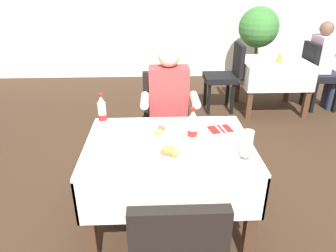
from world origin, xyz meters
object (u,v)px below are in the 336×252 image
(background_chair_right, at_px, (318,72))
(background_dining_table, at_px, (272,73))
(seated_diner_far, at_px, (169,107))
(cola_bottle_primary, at_px, (102,113))
(cola_bottle_secondary, at_px, (193,129))
(napkin_cutlery_set, at_px, (220,129))
(potted_plant_corner, at_px, (258,32))
(beer_glass_left, at_px, (247,144))
(background_chair_left, at_px, (226,73))
(background_patron, at_px, (324,61))
(plate_far_diner, at_px, (159,132))
(background_table_tumbler, at_px, (280,58))
(main_dining_table, at_px, (169,162))
(plate_near_camera, at_px, (170,154))
(chair_far_diner_seat, at_px, (165,118))

(background_chair_right, bearing_deg, background_dining_table, 180.00)
(seated_diner_far, relative_size, background_dining_table, 1.37)
(cola_bottle_primary, relative_size, cola_bottle_secondary, 1.02)
(cola_bottle_secondary, distance_m, napkin_cutlery_set, 0.35)
(cola_bottle_primary, xyz_separation_m, potted_plant_corner, (2.17, 3.19, 0.09))
(beer_glass_left, distance_m, background_dining_table, 2.85)
(background_chair_left, distance_m, background_patron, 1.39)
(plate_far_diner, bearing_deg, background_table_tumbler, 51.17)
(main_dining_table, bearing_deg, cola_bottle_primary, 152.92)
(seated_diner_far, height_order, cola_bottle_secondary, seated_diner_far)
(beer_glass_left, relative_size, background_dining_table, 0.22)
(background_chair_right, bearing_deg, potted_plant_corner, 118.35)
(plate_far_diner, bearing_deg, main_dining_table, -63.24)
(seated_diner_far, height_order, potted_plant_corner, potted_plant_corner)
(main_dining_table, distance_m, background_table_tumbler, 2.76)
(napkin_cutlery_set, relative_size, background_table_tumbler, 1.78)
(main_dining_table, relative_size, background_chair_right, 1.21)
(background_chair_left, bearing_deg, seated_diner_far, -118.74)
(background_chair_right, height_order, background_table_tumbler, background_chair_right)
(plate_near_camera, bearing_deg, background_chair_right, 48.34)
(background_chair_left, xyz_separation_m, potted_plant_corner, (0.74, 1.09, 0.39))
(beer_glass_left, bearing_deg, potted_plant_corner, 72.15)
(background_dining_table, relative_size, background_table_tumbler, 8.34)
(seated_diner_far, xyz_separation_m, cola_bottle_primary, (-0.53, -0.47, 0.15))
(plate_far_diner, height_order, potted_plant_corner, potted_plant_corner)
(plate_near_camera, xyz_separation_m, cola_bottle_primary, (-0.49, 0.45, 0.10))
(beer_glass_left, xyz_separation_m, background_dining_table, (1.11, 2.61, -0.30))
(main_dining_table, height_order, potted_plant_corner, potted_plant_corner)
(plate_far_diner, xyz_separation_m, cola_bottle_secondary, (0.23, -0.17, 0.11))
(plate_far_diner, height_order, beer_glass_left, beer_glass_left)
(main_dining_table, xyz_separation_m, napkin_cutlery_set, (0.41, 0.19, 0.17))
(main_dining_table, bearing_deg, chair_far_diner_seat, 90.00)
(background_chair_right, relative_size, potted_plant_corner, 0.71)
(background_dining_table, bearing_deg, chair_far_diner_seat, -136.41)
(chair_far_diner_seat, height_order, background_dining_table, chair_far_diner_seat)
(cola_bottle_primary, distance_m, background_chair_left, 2.55)
(main_dining_table, relative_size, background_chair_left, 1.21)
(chair_far_diner_seat, xyz_separation_m, potted_plant_corner, (1.67, 2.61, 0.39))
(napkin_cutlery_set, distance_m, background_table_tumbler, 2.37)
(cola_bottle_secondary, bearing_deg, beer_glass_left, -34.95)
(potted_plant_corner, bearing_deg, beer_glass_left, -107.85)
(chair_far_diner_seat, distance_m, plate_far_diner, 0.72)
(background_dining_table, relative_size, background_chair_left, 0.95)
(cola_bottle_secondary, bearing_deg, background_dining_table, 59.00)
(cola_bottle_secondary, distance_m, background_patron, 3.21)
(chair_far_diner_seat, bearing_deg, cola_bottle_primary, -130.53)
(main_dining_table, distance_m, beer_glass_left, 0.61)
(main_dining_table, bearing_deg, plate_far_diner, 116.76)
(beer_glass_left, xyz_separation_m, potted_plant_corner, (1.19, 3.70, 0.10))
(chair_far_diner_seat, bearing_deg, background_patron, 33.31)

